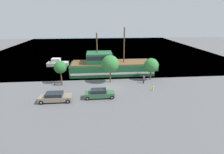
{
  "coord_description": "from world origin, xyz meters",
  "views": [
    {
      "loc": [
        -2.52,
        -30.69,
        12.51
      ],
      "look_at": [
        0.47,
        2.0,
        1.2
      ],
      "focal_mm": 28.0,
      "sensor_mm": 36.0,
      "label": 1
    }
  ],
  "objects": [
    {
      "name": "pedestrian_walking_near",
      "position": [
        6.72,
        1.12,
        0.78
      ],
      "size": [
        0.32,
        0.32,
        1.56
      ],
      "color": "#232838",
      "rests_on": "ground_plane"
    },
    {
      "name": "parked_car_curb_front",
      "position": [
        -2.22,
        -4.69,
        0.74
      ],
      "size": [
        4.79,
        1.78,
        1.48
      ],
      "color": "#2D5B38",
      "rests_on": "ground_plane"
    },
    {
      "name": "pirate_ship",
      "position": [
        0.62,
        8.04,
        1.8
      ],
      "size": [
        19.95,
        5.9,
        10.42
      ],
      "color": "#1E5633",
      "rests_on": "water_surface"
    },
    {
      "name": "ground_plane",
      "position": [
        0.0,
        0.0,
        0.0
      ],
      "size": [
        160.0,
        160.0,
        0.0
      ],
      "primitive_type": "plane",
      "color": "#5B5B5E"
    },
    {
      "name": "tree_row_mideast",
      "position": [
        0.15,
        2.37,
        3.79
      ],
      "size": [
        3.43,
        3.43,
        5.51
      ],
      "color": "brown",
      "rests_on": "ground_plane"
    },
    {
      "name": "water_surface",
      "position": [
        0.0,
        44.0,
        0.0
      ],
      "size": [
        80.0,
        80.0,
        0.0
      ],
      "primitive_type": "plane",
      "color": "#38667F",
      "rests_on": "ground"
    },
    {
      "name": "parked_car_curb_mid",
      "position": [
        -9.05,
        -5.4,
        0.74
      ],
      "size": [
        4.94,
        1.97,
        1.48
      ],
      "color": "#7F705B",
      "rests_on": "ground_plane"
    },
    {
      "name": "fire_hydrant",
      "position": [
        7.43,
        -2.55,
        0.41
      ],
      "size": [
        0.42,
        0.25,
        0.76
      ],
      "color": "yellow",
      "rests_on": "ground_plane"
    },
    {
      "name": "bench_promenade_east",
      "position": [
        -10.01,
        1.57,
        0.43
      ],
      "size": [
        1.51,
        0.45,
        0.85
      ],
      "color": "#4C4742",
      "rests_on": "ground_plane"
    },
    {
      "name": "moored_boat_dockside",
      "position": [
        -13.07,
        16.45,
        0.73
      ],
      "size": [
        5.47,
        2.49,
        1.97
      ],
      "color": "#B7B2A8",
      "rests_on": "water_surface"
    },
    {
      "name": "tree_row_east",
      "position": [
        -9.57,
        2.79,
        3.23
      ],
      "size": [
        2.43,
        2.43,
        4.46
      ],
      "color": "brown",
      "rests_on": "ground_plane"
    },
    {
      "name": "tree_row_midwest",
      "position": [
        8.65,
        3.05,
        3.1
      ],
      "size": [
        2.96,
        2.96,
        4.58
      ],
      "color": "brown",
      "rests_on": "ground_plane"
    }
  ]
}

